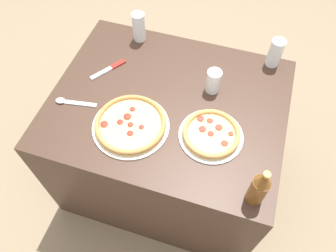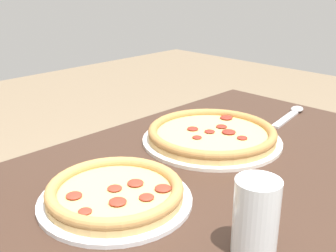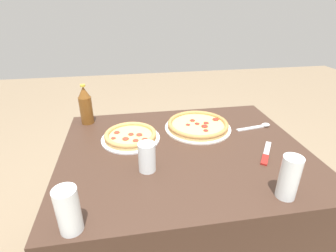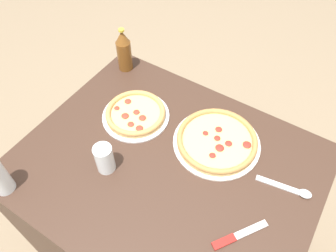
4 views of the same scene
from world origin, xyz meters
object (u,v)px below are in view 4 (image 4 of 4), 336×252
(pizza_pepperoni, at_px, (217,141))
(glass_water, at_px, (105,159))
(beer_bottle, at_px, (124,51))
(knife, at_px, (238,236))
(spoon, at_px, (293,190))
(pizza_salami, at_px, (136,114))

(pizza_pepperoni, xyz_separation_m, glass_water, (-0.29, -0.31, 0.04))
(beer_bottle, xyz_separation_m, knife, (0.78, -0.45, -0.10))
(pizza_pepperoni, xyz_separation_m, knife, (0.22, -0.28, -0.01))
(pizza_pepperoni, height_order, beer_bottle, beer_bottle)
(beer_bottle, distance_m, knife, 0.90)
(beer_bottle, bearing_deg, spoon, -12.93)
(glass_water, bearing_deg, pizza_pepperoni, 47.33)
(pizza_pepperoni, distance_m, spoon, 0.32)
(glass_water, distance_m, beer_bottle, 0.55)
(pizza_pepperoni, distance_m, knife, 0.36)
(beer_bottle, xyz_separation_m, spoon, (0.87, -0.20, -0.09))
(pizza_pepperoni, xyz_separation_m, spoon, (0.31, -0.04, -0.01))
(pizza_salami, xyz_separation_m, glass_water, (0.05, -0.25, 0.04))
(beer_bottle, relative_size, knife, 1.21)
(beer_bottle, relative_size, spoon, 1.09)
(glass_water, bearing_deg, knife, 2.77)
(pizza_salami, bearing_deg, beer_bottle, 134.71)
(knife, bearing_deg, glass_water, -177.23)
(pizza_salami, xyz_separation_m, spoon, (0.65, 0.02, -0.01))
(pizza_pepperoni, bearing_deg, knife, -52.18)
(glass_water, distance_m, spoon, 0.66)
(glass_water, xyz_separation_m, spoon, (0.60, 0.27, -0.05))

